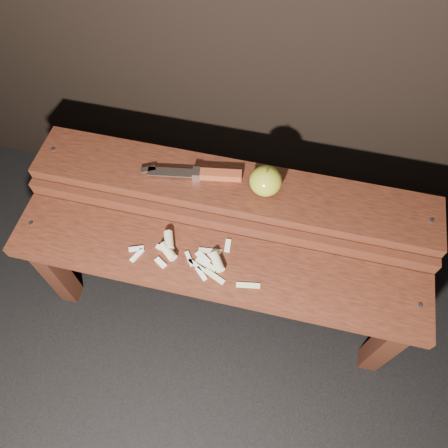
% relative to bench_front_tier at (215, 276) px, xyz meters
% --- Properties ---
extents(ground, '(60.00, 60.00, 0.00)m').
position_rel_bench_front_tier_xyz_m(ground, '(0.00, 0.06, -0.35)').
color(ground, black).
extents(bench_front_tier, '(1.20, 0.20, 0.42)m').
position_rel_bench_front_tier_xyz_m(bench_front_tier, '(0.00, 0.00, 0.00)').
color(bench_front_tier, '#33160C').
rests_on(bench_front_tier, ground).
extents(bench_rear_tier, '(1.20, 0.21, 0.50)m').
position_rel_bench_front_tier_xyz_m(bench_rear_tier, '(0.00, 0.23, 0.06)').
color(bench_rear_tier, '#33160C').
rests_on(bench_rear_tier, ground).
extents(apple, '(0.09, 0.09, 0.09)m').
position_rel_bench_front_tier_xyz_m(apple, '(0.09, 0.23, 0.19)').
color(apple, olive).
rests_on(apple, bench_rear_tier).
extents(knife, '(0.30, 0.07, 0.03)m').
position_rel_bench_front_tier_xyz_m(knife, '(-0.08, 0.24, 0.16)').
color(knife, brown).
rests_on(knife, bench_rear_tier).
extents(apple_scraps, '(0.39, 0.14, 0.03)m').
position_rel_bench_front_tier_xyz_m(apple_scraps, '(-0.08, 0.01, 0.08)').
color(apple_scraps, beige).
rests_on(apple_scraps, bench_front_tier).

